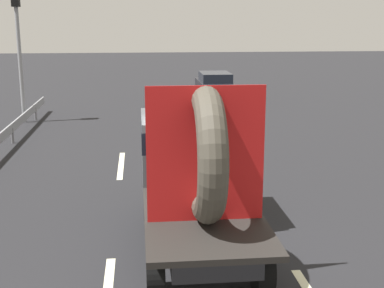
{
  "coord_description": "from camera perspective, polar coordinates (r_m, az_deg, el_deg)",
  "views": [
    {
      "loc": [
        -1.35,
        -9.72,
        4.29
      ],
      "look_at": [
        -0.3,
        0.51,
        1.84
      ],
      "focal_mm": 49.27,
      "sensor_mm": 36.0,
      "label": 1
    }
  ],
  "objects": [
    {
      "name": "ground_plane",
      "position": [
        10.71,
        1.9,
        -10.22
      ],
      "size": [
        120.0,
        120.0,
        0.0
      ],
      "primitive_type": "plane",
      "color": "black"
    },
    {
      "name": "flatbed_truck",
      "position": [
        10.29,
        0.21,
        -1.96
      ],
      "size": [
        2.02,
        5.27,
        3.28
      ],
      "color": "black",
      "rests_on": "ground_plane"
    },
    {
      "name": "traffic_light",
      "position": [
        23.12,
        -18.31,
        11.29
      ],
      "size": [
        0.42,
        0.36,
        5.66
      ],
      "color": "gray",
      "rests_on": "ground_plane"
    },
    {
      "name": "lane_dash_right_far",
      "position": [
        15.57,
        4.25,
        -2.61
      ],
      "size": [
        0.16,
        2.01,
        0.01
      ],
      "primitive_type": "cube",
      "rotation": [
        0.0,
        0.0,
        1.57
      ],
      "color": "beige",
      "rests_on": "ground_plane"
    },
    {
      "name": "lane_dash_left_far",
      "position": [
        15.98,
        -7.68,
        -2.28
      ],
      "size": [
        0.16,
        3.0,
        0.01
      ],
      "primitive_type": "cube",
      "rotation": [
        0.0,
        0.0,
        1.57
      ],
      "color": "beige",
      "rests_on": "ground_plane"
    },
    {
      "name": "distant_sedan",
      "position": [
        29.72,
        2.5,
        6.53
      ],
      "size": [
        1.8,
        4.2,
        1.37
      ],
      "color": "black",
      "rests_on": "ground_plane"
    }
  ]
}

